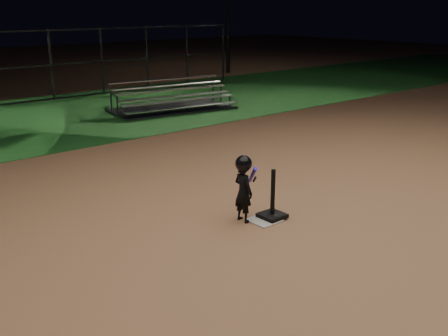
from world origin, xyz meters
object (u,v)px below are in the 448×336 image
Objects in this scene: home_plate at (264,220)px; bleacher_right at (173,104)px; batting_tee at (272,209)px; child_batter at (244,187)px.

bleacher_right is at bearing 64.06° from home_plate.
bleacher_right reaches higher than home_plate.
child_batter reaches higher than batting_tee.
batting_tee is 0.63m from child_batter.
batting_tee is 0.74× the size of child_batter.
bleacher_right is (4.45, 8.40, -0.38)m from child_batter.
batting_tee reaches higher than home_plate.
batting_tee is (0.17, -0.01, 0.16)m from home_plate.
child_batter reaches higher than home_plate.
bleacher_right is (4.19, 8.62, 0.19)m from home_plate.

